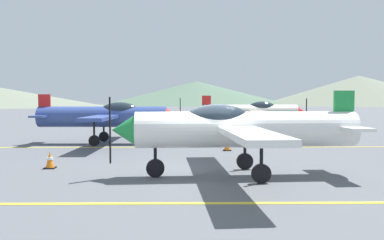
{
  "coord_description": "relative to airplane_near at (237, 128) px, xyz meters",
  "views": [
    {
      "loc": [
        -0.41,
        -12.06,
        2.36
      ],
      "look_at": [
        -0.12,
        10.0,
        1.2
      ],
      "focal_mm": 36.39,
      "sensor_mm": 36.0,
      "label": 1
    }
  ],
  "objects": [
    {
      "name": "traffic_cone_side",
      "position": [
        0.33,
        5.98,
        -1.2
      ],
      "size": [
        0.36,
        0.36,
        0.59
      ],
      "color": "black",
      "rests_on": "ground_plane"
    },
    {
      "name": "airplane_near",
      "position": [
        0.0,
        0.0,
        0.0
      ],
      "size": [
        7.67,
        8.83,
        2.64
      ],
      "color": "white",
      "rests_on": "ground_plane"
    },
    {
      "name": "ground_plane",
      "position": [
        -1.12,
        0.17,
        -1.49
      ],
      "size": [
        400.0,
        400.0,
        0.0
      ],
      "primitive_type": "plane",
      "color": "#54565B"
    },
    {
      "name": "apron_line_far",
      "position": [
        -1.12,
        7.25,
        -1.48
      ],
      "size": [
        80.0,
        0.16,
        0.01
      ],
      "primitive_type": "cube",
      "color": "yellow",
      "rests_on": "ground_plane"
    },
    {
      "name": "traffic_cone_front",
      "position": [
        -6.23,
        1.41,
        -1.2
      ],
      "size": [
        0.36,
        0.36,
        0.59
      ],
      "color": "black",
      "rests_on": "ground_plane"
    },
    {
      "name": "airplane_far",
      "position": [
        3.24,
        15.87,
        0.0
      ],
      "size": [
        7.64,
        8.81,
        2.64
      ],
      "color": "silver",
      "rests_on": "ground_plane"
    },
    {
      "name": "hill_centerleft",
      "position": [
        2.68,
        157.35,
        3.64
      ],
      "size": [
        81.24,
        81.24,
        10.26
      ],
      "primitive_type": "cone",
      "color": "#4C6651",
      "rests_on": "ground_plane"
    },
    {
      "name": "airplane_mid",
      "position": [
        -5.73,
        8.88,
        0.0
      ],
      "size": [
        7.61,
        8.78,
        2.64
      ],
      "color": "#33478C",
      "rests_on": "ground_plane"
    },
    {
      "name": "hill_centerright",
      "position": [
        69.87,
        149.17,
        4.66
      ],
      "size": [
        81.54,
        81.54,
        12.29
      ],
      "primitive_type": "cone",
      "color": "slate",
      "rests_on": "ground_plane"
    },
    {
      "name": "apron_line_near",
      "position": [
        -1.12,
        -3.17,
        -1.48
      ],
      "size": [
        80.0,
        0.16,
        0.01
      ],
      "primitive_type": "cube",
      "color": "yellow",
      "rests_on": "ground_plane"
    }
  ]
}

